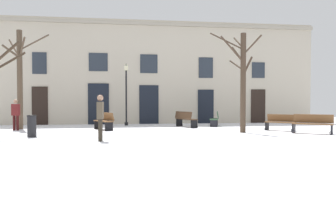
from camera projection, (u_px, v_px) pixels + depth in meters
ground_plane at (174, 136)px, 16.01m from camera, size 36.26×36.26×0.00m
building_facade at (152, 72)px, 24.58m from camera, size 22.66×0.60×6.90m
tree_right_of_center at (242, 78)px, 17.63m from camera, size 2.33×1.71×4.82m
tree_center at (20, 77)px, 19.68m from camera, size 2.46×1.34×5.33m
streetlamp at (126, 88)px, 22.85m from camera, size 0.30×0.30×3.85m
litter_bin at (32, 126)px, 15.40m from camera, size 0.40×0.40×0.93m
bench_back_to_back_left at (281, 122)px, 18.72m from camera, size 1.36×1.41×0.84m
bench_far_corner at (215, 119)px, 22.14m from camera, size 0.94×1.65×0.90m
bench_near_center_tree at (313, 124)px, 17.02m from camera, size 1.69×1.50×0.91m
bench_by_litter_bin at (185, 119)px, 21.27m from camera, size 1.06×1.90×0.92m
bench_facing_shops at (104, 121)px, 19.26m from camera, size 1.12×1.71×0.92m
person_by_shop_door at (16, 113)px, 18.85m from camera, size 0.43×0.32×1.61m
person_crossing_plaza at (100, 115)px, 13.82m from camera, size 0.26×0.40×1.75m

